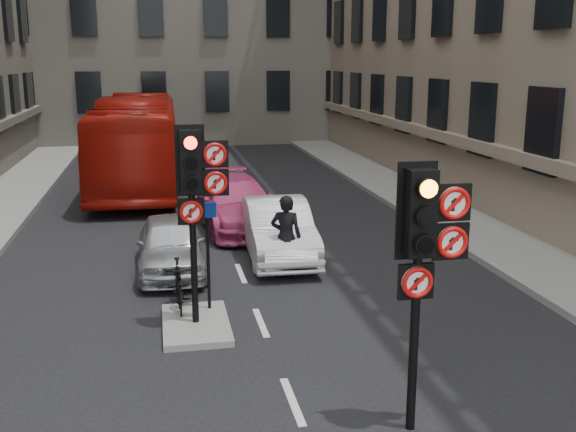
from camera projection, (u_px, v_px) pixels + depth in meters
name	position (u px, v px, depth m)	size (l,w,h in m)	color
pavement_right	(459.00, 217.00, 20.55)	(3.00, 50.00, 0.16)	gray
centre_island	(196.00, 324.00, 12.31)	(1.20, 2.00, 0.12)	gray
signal_near	(425.00, 241.00, 8.40)	(0.91, 0.40, 3.58)	black
signal_far	(196.00, 182.00, 11.71)	(0.91, 0.40, 3.58)	black
car_silver	(171.00, 244.00, 15.48)	(1.50, 3.73, 1.27)	#A8ABB0
car_white	(278.00, 229.00, 16.54)	(1.50, 4.30, 1.42)	silver
car_pink	(235.00, 203.00, 19.41)	(2.03, 5.00, 1.45)	#C23972
bus_red	(137.00, 141.00, 25.71)	(2.85, 12.17, 3.39)	#99130B
motorcycle	(178.00, 286.00, 13.12)	(0.46, 1.62, 0.97)	black
motorcyclist	(286.00, 237.00, 14.92)	(0.69, 0.45, 1.89)	black
info_sign	(208.00, 241.00, 12.63)	(0.36, 0.15, 2.08)	black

